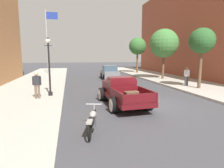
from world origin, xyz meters
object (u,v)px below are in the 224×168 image
Objects in this scene: street_tree_third at (138,46)px; street_tree_nearest at (202,41)px; pedestrian_sidewalk_right at (187,75)px; car_background_grey at (110,73)px; pedestrian_sidewalk_left at (37,84)px; hotrod_truck_maroon at (121,91)px; motorcycle_parked at (92,120)px; flagpole at (48,35)px; street_tree_second at (164,43)px; street_lamp_near at (49,62)px.

street_tree_nearest is at bearing -90.31° from street_tree_third.
pedestrian_sidewalk_right is at bearing 105.00° from street_tree_nearest.
pedestrian_sidewalk_left is (-6.70, -9.90, 0.32)m from car_background_grey.
motorcycle_parked is at bearing -119.90° from hotrod_truck_maroon.
pedestrian_sidewalk_left is 17.94m from flagpole.
motorcycle_parked is 0.37× the size of street_tree_second.
street_tree_second is (13.43, -9.49, -1.60)m from flagpole.
flagpole is at bearing 135.47° from car_background_grey.
street_tree_second is 1.04× the size of street_tree_third.
flagpole is at bearing 174.31° from street_tree_third.
flagpole reaches higher than car_background_grey.
street_tree_third is at bearing 89.69° from street_tree_nearest.
street_lamp_near is 11.78m from street_tree_nearest.
hotrod_truck_maroon is 12.85m from street_tree_second.
flagpole is at bearing 144.74° from street_tree_second.
street_lamp_near is at bearing -84.74° from flagpole.
pedestrian_sidewalk_right is (9.30, 8.02, 0.64)m from motorcycle_parked.
pedestrian_sidewalk_right is at bearing 30.87° from hotrod_truck_maroon.
car_background_grey reaches higher than motorcycle_parked.
flagpole is at bearing 130.77° from pedestrian_sidewalk_right.
pedestrian_sidewalk_right is 20.25m from flagpole.
car_background_grey is at bearing -44.53° from flagpole.
street_lamp_near reaches higher than motorcycle_parked.
flagpole is 1.68× the size of street_tree_third.
pedestrian_sidewalk_left is 12.28m from pedestrian_sidewalk_right.
car_background_grey is 10.90m from street_tree_nearest.
street_tree_third is at bearing 91.02° from street_tree_second.
pedestrian_sidewalk_left is 0.34× the size of street_tree_nearest.
street_tree_second reaches higher than hotrod_truck_maroon.
pedestrian_sidewalk_left is 0.29× the size of street_tree_second.
hotrod_truck_maroon is 19.71m from street_tree_third.
street_tree_second is at bearing 84.10° from pedestrian_sidewalk_right.
motorcycle_parked is 0.23× the size of flagpole.
street_lamp_near is at bearing -178.25° from street_tree_nearest.
flagpole reaches higher than street_tree_second.
car_background_grey is at bearing 55.89° from pedestrian_sidewalk_left.
flagpole is (-0.82, 17.30, 4.68)m from pedestrian_sidewalk_left.
street_tree_second is at bearing 31.79° from pedestrian_sidewalk_left.
hotrod_truck_maroon is 5.24m from street_lamp_near.
street_tree_nearest is (0.33, -1.25, 2.83)m from pedestrian_sidewalk_right.
street_tree_second is (7.70, 9.70, 3.41)m from hotrod_truck_maroon.
street_lamp_near reaches higher than car_background_grey.
pedestrian_sidewalk_left is at bearing 115.93° from motorcycle_parked.
flagpole reaches higher than street_lamp_near.
hotrod_truck_maroon is 8.33m from pedestrian_sidewalk_right.
street_tree_third is (0.08, 14.84, 0.32)m from street_tree_nearest.
motorcycle_parked is 12.30m from pedestrian_sidewalk_right.
car_background_grey is 0.91× the size of street_tree_nearest.
motorcycle_parked is 12.28m from street_tree_nearest.
flagpole reaches higher than pedestrian_sidewalk_right.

